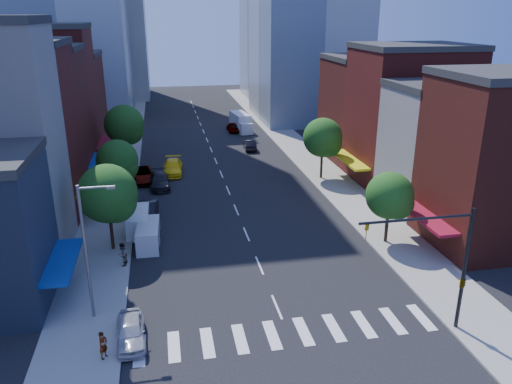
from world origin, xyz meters
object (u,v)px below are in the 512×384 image
parked_car_third (142,175)px  cargo_van_near (138,222)px  taxi (173,167)px  parked_car_rear (159,181)px  parked_car_second (147,211)px  cargo_van_far (148,236)px  box_truck (241,123)px  pedestrian_near (103,345)px  pedestrian_far (122,254)px  traffic_car_far (233,127)px  parked_car_front (131,331)px  traffic_car_oncoming (250,145)px

parked_car_third → cargo_van_near: size_ratio=1.18×
taxi → parked_car_rear: bearing=-104.2°
cargo_van_near → parked_car_second: bearing=77.4°
cargo_van_far → parked_car_rear: bearing=88.1°
box_truck → cargo_van_near: bearing=-119.1°
parked_car_third → pedestrian_near: (-1.43, -32.60, 0.22)m
parked_car_rear → cargo_van_far: (-1.08, -15.34, 0.19)m
taxi → box_truck: bearing=65.3°
parked_car_third → pedestrian_far: size_ratio=3.00×
taxi → traffic_car_far: 24.12m
parked_car_third → parked_car_rear: 3.32m
traffic_car_far → parked_car_front: bearing=74.0°
parked_car_rear → taxi: taxi is taller
cargo_van_far → taxi: (2.73, 20.27, -0.14)m
cargo_van_far → box_truck: box_truck is taller
taxi → traffic_car_far: (10.75, 21.59, -0.04)m
parked_car_rear → parked_car_third: bearing=124.3°
traffic_car_far → pedestrian_near: pedestrian_near is taller
cargo_van_near → cargo_van_far: bearing=-72.1°
parked_car_front → parked_car_rear: 28.58m
taxi → parked_car_second: bearing=-97.3°
cargo_van_near → box_truck: 42.05m
pedestrian_near → parked_car_second: bearing=27.7°
parked_car_rear → pedestrian_far: pedestrian_far is taller
cargo_van_far → pedestrian_near: 14.79m
parked_car_second → pedestrian_near: pedestrian_near is taller
parked_car_third → box_truck: 28.80m
cargo_van_near → box_truck: size_ratio=0.63×
parked_car_third → parked_car_front: bearing=-97.6°
cargo_van_far → traffic_car_far: 43.98m
parked_car_rear → taxi: (1.65, 4.93, 0.04)m
cargo_van_far → box_truck: bearing=72.7°
box_truck → parked_car_front: bearing=-113.0°
parked_car_rear → traffic_car_oncoming: bearing=45.3°
pedestrian_near → cargo_van_far: bearing=24.6°
box_truck → pedestrian_near: (-17.18, -56.71, -0.39)m
cargo_van_far → taxi: cargo_van_far is taller
parked_car_front → pedestrian_far: bearing=92.4°
cargo_van_far → pedestrian_near: cargo_van_far is taller
parked_car_front → cargo_van_near: size_ratio=0.90×
parked_car_third → taxi: (3.65, 2.28, 0.04)m
pedestrian_near → pedestrian_far: size_ratio=0.91×
parked_car_front → pedestrian_far: pedestrian_far is taller
cargo_van_far → parked_car_front: bearing=-91.9°
pedestrian_far → taxi: bearing=177.7°
parked_car_second → box_truck: 39.05m
traffic_car_oncoming → box_truck: size_ratio=0.60×
traffic_car_oncoming → traffic_car_far: traffic_car_far is taller
parked_car_rear → cargo_van_near: size_ratio=1.14×
cargo_van_near → traffic_car_far: 41.34m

